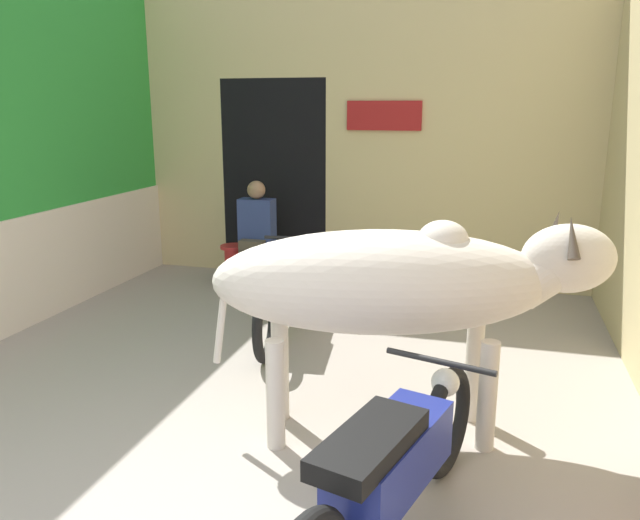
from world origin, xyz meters
name	(u,v)px	position (x,y,z in m)	size (l,w,h in m)	color
wall_back_with_doorway	(331,143)	(-0.39, 5.44, 1.55)	(5.12, 0.93, 3.62)	#D1BC84
cow	(401,283)	(1.00, 1.79, 0.97)	(2.39, 1.13, 1.39)	beige
motorcycle_near	(390,467)	(1.13, 0.73, 0.42)	(0.75, 1.99, 0.73)	black
motorcycle_far	(283,284)	(-0.26, 3.32, 0.43)	(0.58, 2.05, 0.75)	black
shopkeeper_seated	(256,232)	(-1.01, 4.57, 0.62)	(0.39, 0.33, 1.18)	brown
plastic_stool	(234,263)	(-1.30, 4.61, 0.24)	(0.29, 0.29, 0.45)	red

